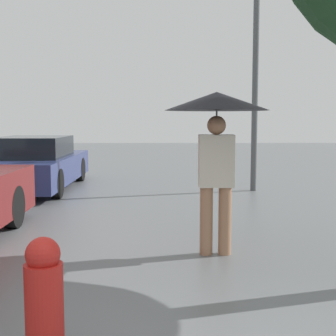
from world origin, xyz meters
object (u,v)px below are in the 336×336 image
pedestrian (217,121)px  fire_hydrant (44,303)px  street_lamp (255,68)px  parked_car_farthest (36,164)px

pedestrian → fire_hydrant: pedestrian is taller
street_lamp → fire_hydrant: bearing=-110.6°
pedestrian → street_lamp: 5.24m
pedestrian → parked_car_farthest: bearing=123.4°
pedestrian → parked_car_farthest: (-3.46, 5.24, -0.99)m
parked_car_farthest → fire_hydrant: bearing=-74.8°
pedestrian → street_lamp: size_ratio=0.42×
parked_car_farthest → street_lamp: street_lamp is taller
pedestrian → street_lamp: bearing=74.0°
fire_hydrant → pedestrian: bearing=61.1°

